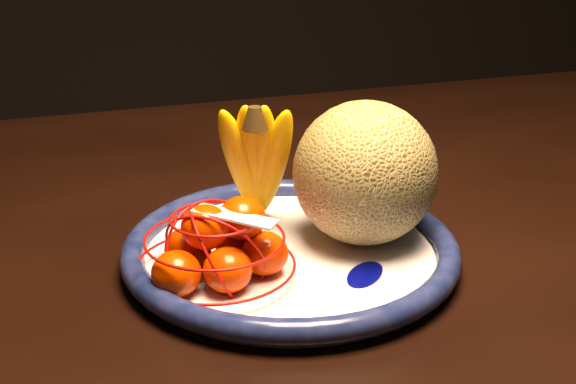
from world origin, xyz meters
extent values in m
cube|color=black|center=(0.02, -0.08, 0.72)|extent=(1.54, 0.99, 0.04)
cylinder|color=white|center=(-0.09, -0.22, 0.75)|extent=(0.29, 0.29, 0.01)
torus|color=#051036|center=(-0.09, -0.22, 0.76)|extent=(0.32, 0.32, 0.02)
cylinder|color=white|center=(-0.09, -0.22, 0.74)|extent=(0.14, 0.14, 0.00)
ellipsoid|color=#00035B|center=(-0.03, -0.28, 0.76)|extent=(0.11, 0.12, 0.00)
ellipsoid|color=#00035B|center=(-0.11, -0.14, 0.76)|extent=(0.10, 0.10, 0.00)
ellipsoid|color=#00035B|center=(-0.18, -0.22, 0.76)|extent=(0.10, 0.08, 0.00)
sphere|color=olive|center=(-0.01, -0.21, 0.82)|extent=(0.14, 0.14, 0.14)
ellipsoid|color=#FCB700|center=(-0.12, -0.15, 0.83)|extent=(0.08, 0.08, 0.14)
ellipsoid|color=#FCB700|center=(-0.11, -0.15, 0.83)|extent=(0.06, 0.08, 0.14)
ellipsoid|color=#FCB700|center=(-0.10, -0.15, 0.83)|extent=(0.04, 0.08, 0.14)
ellipsoid|color=#FCB700|center=(-0.09, -0.15, 0.83)|extent=(0.05, 0.09, 0.14)
cone|color=black|center=(-0.10, -0.15, 0.89)|extent=(0.03, 0.03, 0.02)
ellipsoid|color=#FF3201|center=(-0.20, -0.27, 0.77)|extent=(0.04, 0.04, 0.04)
ellipsoid|color=#FF3201|center=(-0.16, -0.28, 0.77)|extent=(0.04, 0.04, 0.04)
ellipsoid|color=#FF3201|center=(-0.12, -0.25, 0.77)|extent=(0.04, 0.04, 0.04)
ellipsoid|color=#FF3201|center=(-0.18, -0.23, 0.77)|extent=(0.04, 0.04, 0.04)
ellipsoid|color=#FF3201|center=(-0.14, -0.22, 0.77)|extent=(0.04, 0.04, 0.04)
ellipsoid|color=#FF3201|center=(-0.17, -0.25, 0.80)|extent=(0.04, 0.04, 0.04)
ellipsoid|color=#FF3201|center=(-0.14, -0.24, 0.80)|extent=(0.04, 0.04, 0.04)
torus|color=#C20C08|center=(-0.16, -0.25, 0.77)|extent=(0.16, 0.16, 0.00)
torus|color=#C20C08|center=(-0.16, -0.25, 0.79)|extent=(0.14, 0.14, 0.00)
torus|color=#C20C08|center=(-0.16, -0.25, 0.81)|extent=(0.08, 0.08, 0.00)
torus|color=#C20C08|center=(-0.16, -0.25, 0.78)|extent=(0.11, 0.08, 0.09)
torus|color=#C20C08|center=(-0.16, -0.25, 0.78)|extent=(0.05, 0.10, 0.09)
torus|color=#C20C08|center=(-0.16, -0.25, 0.78)|extent=(0.10, 0.09, 0.09)
cube|color=white|center=(-0.15, -0.26, 0.82)|extent=(0.08, 0.06, 0.01)
camera|label=1|loc=(-0.25, -0.88, 1.10)|focal=50.00mm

